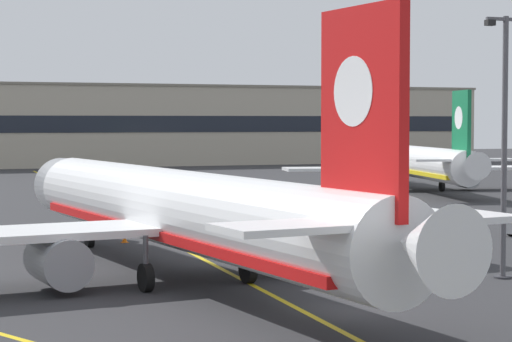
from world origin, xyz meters
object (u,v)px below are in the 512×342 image
Objects in this scene: airliner_foreground at (183,212)px; apron_lamp_post at (504,142)px; safety_cone_by_nose_gear at (125,239)px; service_car_fourth at (377,220)px; airliner_background at (416,163)px.

apron_lamp_post reaches higher than airliner_foreground.
airliner_foreground is 16.52m from safety_cone_by_nose_gear.
safety_cone_by_nose_gear is (-18.14, -0.25, -0.51)m from service_car_fourth.
service_car_fourth reaches higher than safety_cone_by_nose_gear.
service_car_fourth is (-22.88, -35.15, -2.33)m from airliner_background.
airliner_foreground is 1.09× the size of airliner_background.
airliner_background is at bearing 51.00° from airliner_foreground.
airliner_foreground reaches higher than airliner_background.
service_car_fourth is at bearing -123.06° from airliner_background.
airliner_foreground is at bearing -129.00° from airliner_background.
safety_cone_by_nose_gear is at bearing -139.20° from airliner_background.
airliner_background is 54.26m from safety_cone_by_nose_gear.
airliner_foreground reaches higher than service_car_fourth.
airliner_foreground is 16.13m from apron_lamp_post.
service_car_fourth is at bearing 79.78° from apron_lamp_post.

